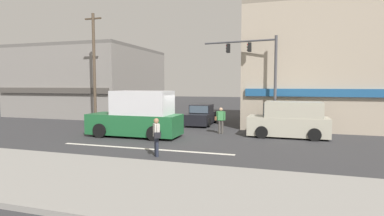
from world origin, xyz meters
The scene contains 14 objects.
ground_plane centered at (0.00, 0.00, 0.00)m, with size 120.00×120.00×0.00m, color #333335.
lane_marking_stripe centered at (0.00, -3.50, 0.00)m, with size 9.00×0.24×0.01m, color silver.
sidewalk_curb centered at (0.00, -8.50, 0.08)m, with size 40.00×5.00×0.16m, color gray.
building_left_block centered at (-13.53, 11.29, 3.45)m, with size 12.42×11.70×6.91m.
building_right_corner centered at (10.59, 8.55, 4.40)m, with size 13.87×9.30×8.80m.
street_tree centered at (6.73, 7.32, 4.00)m, with size 3.52×3.52×5.78m.
utility_pole_near_left centered at (-7.48, 3.35, 4.41)m, with size 1.40×0.22×8.51m.
utility_pole_far_right centered at (8.38, 6.26, 4.24)m, with size 1.40×0.22×8.18m.
traffic_light_mast centered at (4.99, 3.34, 4.18)m, with size 4.86×0.72×6.20m.
box_truck_crossing_leftbound centered at (-1.85, -0.49, 1.25)m, with size 5.60×2.24×2.75m.
van_crossing_rightbound centered at (6.84, 1.99, 1.01)m, with size 4.62×2.08×2.11m.
sedan_approaching_near centered at (0.37, 5.91, 0.71)m, with size 2.00×4.16×1.58m.
pedestrian_foreground_with_bag centered at (1.29, -4.78, 0.95)m, with size 0.51×0.65×1.67m.
pedestrian_mid_crossing centered at (2.69, 2.01, 0.95)m, with size 0.68×0.29×1.67m.
Camera 1 is at (6.52, -16.53, 3.10)m, focal length 28.00 mm.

